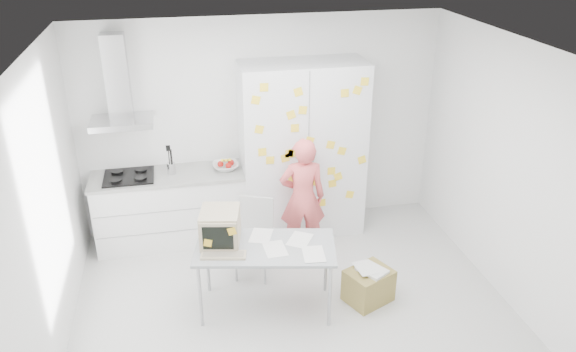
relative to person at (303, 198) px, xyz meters
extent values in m
cube|color=silver|center=(-0.33, -1.10, -0.75)|extent=(4.50, 4.00, 0.02)
cube|color=white|center=(-0.33, 0.90, 0.61)|extent=(4.50, 0.02, 2.70)
cube|color=white|center=(-2.58, -1.10, 0.61)|extent=(0.02, 4.00, 2.70)
cube|color=white|center=(1.92, -1.10, 0.61)|extent=(0.02, 4.00, 2.70)
cube|color=white|center=(-0.33, -1.10, 1.96)|extent=(4.50, 4.00, 0.02)
cube|color=white|center=(-1.53, 0.60, -0.30)|extent=(1.80, 0.60, 0.88)
cube|color=gray|center=(-1.53, 0.30, -0.16)|extent=(1.76, 0.01, 0.01)
cube|color=gray|center=(-1.53, 0.30, -0.44)|extent=(1.76, 0.01, 0.01)
cube|color=#9E9E99|center=(-1.53, 0.60, 0.16)|extent=(1.84, 0.63, 0.04)
cube|color=black|center=(-1.98, 0.60, 0.18)|extent=(0.58, 0.50, 0.03)
cylinder|color=black|center=(-2.12, 0.48, 0.21)|extent=(0.14, 0.14, 0.02)
cylinder|color=black|center=(-1.84, 0.48, 0.21)|extent=(0.14, 0.14, 0.02)
cylinder|color=black|center=(-2.12, 0.72, 0.21)|extent=(0.14, 0.14, 0.02)
cylinder|color=black|center=(-1.84, 0.72, 0.21)|extent=(0.14, 0.14, 0.02)
cylinder|color=silver|center=(-1.48, 0.60, 0.25)|extent=(0.10, 0.10, 0.14)
cylinder|color=black|center=(-1.49, 0.61, 0.35)|extent=(0.01, 0.01, 0.30)
cylinder|color=black|center=(-1.46, 0.59, 0.35)|extent=(0.01, 0.01, 0.30)
cylinder|color=black|center=(-1.47, 0.62, 0.35)|extent=(0.01, 0.01, 0.30)
cube|color=black|center=(-1.49, 0.61, 0.51)|extent=(0.05, 0.01, 0.07)
imported|color=white|center=(-0.83, 0.60, 0.22)|extent=(0.31, 0.31, 0.08)
sphere|color=#B2140F|center=(-0.89, 0.62, 0.24)|extent=(0.08, 0.08, 0.08)
sphere|color=#B2140F|center=(-0.80, 0.55, 0.24)|extent=(0.08, 0.08, 0.08)
sphere|color=#B2140F|center=(-0.76, 0.64, 0.24)|extent=(0.08, 0.08, 0.08)
cylinder|color=yellow|center=(-0.85, 0.62, 0.29)|extent=(0.09, 0.17, 0.10)
cylinder|color=yellow|center=(-0.82, 0.62, 0.29)|extent=(0.04, 0.17, 0.10)
cylinder|color=yellow|center=(-0.80, 0.62, 0.29)|extent=(0.08, 0.17, 0.10)
cube|color=silver|center=(-1.98, 0.65, 0.86)|extent=(0.70, 0.48, 0.07)
cube|color=silver|center=(-1.98, 0.77, 1.36)|extent=(0.26, 0.24, 0.95)
cube|color=silver|center=(0.12, 0.57, 0.36)|extent=(1.50, 0.65, 2.20)
cube|color=slate|center=(0.12, 0.25, 0.36)|extent=(0.01, 0.01, 2.16)
cube|color=silver|center=(0.06, 0.24, 0.36)|extent=(0.02, 0.02, 0.30)
cube|color=silver|center=(0.18, 0.24, 0.36)|extent=(0.02, 0.02, 0.30)
cube|color=yellow|center=(0.54, 0.24, 1.16)|extent=(0.10, 0.00, 0.10)
cube|color=yellow|center=(0.69, 0.24, 1.19)|extent=(0.12, 0.00, 0.12)
cube|color=yellow|center=(0.79, 0.24, 0.31)|extent=(0.12, 0.00, 0.12)
cube|color=yellow|center=(-0.11, 0.24, 0.47)|extent=(0.10, 0.00, 0.10)
cube|color=yellow|center=(0.14, 0.24, 0.61)|extent=(0.12, 0.00, 0.12)
cube|color=yellow|center=(0.50, 0.24, 0.11)|extent=(0.12, 0.00, 0.12)
cube|color=yellow|center=(-0.07, 0.24, 0.13)|extent=(0.10, 0.00, 0.10)
cube|color=yellow|center=(-0.01, 0.24, 1.21)|extent=(0.12, 0.00, 0.12)
cube|color=yellow|center=(0.22, 0.24, 0.07)|extent=(0.12, 0.00, 0.12)
cube|color=yellow|center=(0.53, 0.24, 0.45)|extent=(0.12, 0.00, 0.12)
cube|color=yellow|center=(0.41, 0.24, 0.20)|extent=(0.10, 0.00, 0.10)
cube|color=yellow|center=(-0.09, 0.24, 0.95)|extent=(0.12, 0.00, 0.12)
cube|color=yellow|center=(-0.34, 0.24, 0.41)|extent=(0.10, 0.00, 0.10)
cube|color=yellow|center=(-0.43, 0.24, 0.52)|extent=(0.10, 0.00, 0.10)
cube|color=yellow|center=(-0.49, 0.24, 1.14)|extent=(0.11, 0.00, 0.11)
cube|color=yellow|center=(0.06, 0.24, -0.16)|extent=(0.10, 0.00, 0.10)
cube|color=yellow|center=(-0.07, 0.24, 0.48)|extent=(0.11, 0.00, 0.11)
cube|color=yellow|center=(0.66, 0.24, -0.15)|extent=(0.11, 0.00, 0.11)
cube|color=yellow|center=(0.77, 0.24, 1.28)|extent=(0.10, 0.00, 0.10)
cube|color=yellow|center=(-0.04, 0.24, 0.78)|extent=(0.10, 0.00, 0.10)
cube|color=yellow|center=(-0.16, 0.24, 0.42)|extent=(0.11, 0.00, 0.11)
cube|color=yellow|center=(0.30, 0.24, -0.22)|extent=(0.10, 0.00, 0.10)
cube|color=yellow|center=(-0.39, 0.24, 1.28)|extent=(0.10, 0.00, 0.10)
cube|color=yellow|center=(-0.46, 0.24, 0.80)|extent=(0.12, 0.00, 0.12)
cube|color=yellow|center=(0.43, 0.24, 0.03)|extent=(0.11, 0.00, 0.11)
cube|color=yellow|center=(0.05, 0.24, 0.99)|extent=(0.11, 0.00, 0.11)
cube|color=yellow|center=(0.39, 0.24, 0.54)|extent=(0.11, 0.00, 0.11)
cube|color=yellow|center=(0.14, 0.24, 0.06)|extent=(0.11, 0.00, 0.11)
imported|color=#E05759|center=(0.00, 0.00, 0.00)|extent=(0.57, 0.40, 1.49)
cube|color=#91979B|center=(-0.60, -0.95, -0.01)|extent=(1.50, 0.96, 0.03)
cylinder|color=#A4A5A9|center=(-1.29, -1.11, -0.38)|extent=(0.04, 0.04, 0.72)
cylinder|color=#A4A5A9|center=(-0.04, -1.36, -0.38)|extent=(0.04, 0.04, 0.72)
cylinder|color=#A4A5A9|center=(-1.17, -0.54, -0.38)|extent=(0.04, 0.04, 0.72)
cylinder|color=#A4A5A9|center=(0.08, -0.80, -0.38)|extent=(0.04, 0.04, 0.72)
cube|color=tan|center=(-1.03, -0.79, 0.19)|extent=(0.45, 0.47, 0.36)
cube|color=tan|center=(-1.07, -0.99, 0.19)|extent=(0.35, 0.09, 0.32)
cube|color=black|center=(-1.07, -1.00, 0.19)|extent=(0.29, 0.07, 0.25)
cube|color=gold|center=(-1.17, -0.99, 0.14)|extent=(0.09, 0.02, 0.09)
cube|color=gold|center=(-0.94, -1.03, 0.27)|extent=(0.09, 0.02, 0.09)
cube|color=tan|center=(-1.03, -1.05, 0.02)|extent=(0.46, 0.23, 0.02)
cube|color=gray|center=(-1.03, -1.05, 0.03)|extent=(0.41, 0.19, 0.01)
cube|color=silver|center=(-0.52, -1.02, 0.01)|extent=(0.22, 0.30, 0.00)
cube|color=silver|center=(-0.24, -0.91, 0.01)|extent=(0.33, 0.36, 0.00)
cube|color=silver|center=(-0.17, -1.20, 0.01)|extent=(0.24, 0.32, 0.00)
cube|color=silver|center=(-0.61, -0.75, 0.01)|extent=(0.30, 0.35, 0.00)
cube|color=#ADACAB|center=(-0.64, -0.34, -0.31)|extent=(0.53, 0.53, 0.04)
cube|color=#ADACAB|center=(-0.57, -0.17, -0.06)|extent=(0.37, 0.17, 0.45)
cylinder|color=#A8AAAD|center=(-0.85, -0.43, -0.53)|extent=(0.04, 0.04, 0.42)
cylinder|color=#A8AAAD|center=(-0.55, -0.56, -0.53)|extent=(0.04, 0.04, 0.42)
cylinder|color=#A8AAAD|center=(-0.73, -0.13, -0.53)|extent=(0.04, 0.04, 0.42)
cylinder|color=#A8AAAD|center=(-0.42, -0.25, -0.53)|extent=(0.04, 0.04, 0.42)
cube|color=olive|center=(0.48, -1.06, -0.56)|extent=(0.57, 0.52, 0.37)
cube|color=silver|center=(0.50, -1.07, -0.36)|extent=(0.34, 0.36, 0.03)
cube|color=silver|center=(0.44, -1.04, -0.34)|extent=(0.23, 0.29, 0.00)
camera|label=1|loc=(-1.35, -5.66, 3.04)|focal=35.00mm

